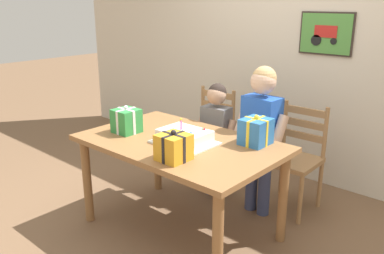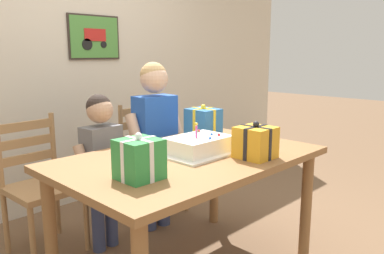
{
  "view_description": "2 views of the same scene",
  "coord_description": "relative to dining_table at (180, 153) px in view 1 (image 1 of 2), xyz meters",
  "views": [
    {
      "loc": [
        1.95,
        -2.08,
        1.77
      ],
      "look_at": [
        0.04,
        0.08,
        0.86
      ],
      "focal_mm": 37.58,
      "sensor_mm": 36.0,
      "label": 1
    },
    {
      "loc": [
        -1.53,
        -1.52,
        1.34
      ],
      "look_at": [
        0.13,
        0.11,
        0.89
      ],
      "focal_mm": 36.03,
      "sensor_mm": 36.0,
      "label": 2
    }
  ],
  "objects": [
    {
      "name": "ground_plane",
      "position": [
        0.0,
        0.0,
        -0.66
      ],
      "size": [
        20.0,
        20.0,
        0.0
      ],
      "primitive_type": "plane",
      "color": "brown"
    },
    {
      "name": "back_wall",
      "position": [
        0.0,
        1.62,
        0.64
      ],
      "size": [
        6.4,
        0.11,
        2.6
      ],
      "color": "beige",
      "rests_on": "ground"
    },
    {
      "name": "dining_table",
      "position": [
        0.0,
        0.0,
        0.0
      ],
      "size": [
        1.51,
        0.95,
        0.76
      ],
      "color": "olive",
      "rests_on": "ground"
    },
    {
      "name": "birthday_cake",
      "position": [
        0.06,
        -0.02,
        0.14
      ],
      "size": [
        0.44,
        0.34,
        0.19
      ],
      "color": "white",
      "rests_on": "dining_table"
    },
    {
      "name": "gift_box_red_large",
      "position": [
        0.46,
        0.32,
        0.19
      ],
      "size": [
        0.19,
        0.22,
        0.23
      ],
      "color": "#286BB7",
      "rests_on": "dining_table"
    },
    {
      "name": "gift_box_beside_cake",
      "position": [
        -0.46,
        -0.13,
        0.19
      ],
      "size": [
        0.19,
        0.19,
        0.23
      ],
      "color": "#2D8E42",
      "rests_on": "dining_table"
    },
    {
      "name": "gift_box_corner_small",
      "position": [
        0.22,
        -0.3,
        0.18
      ],
      "size": [
        0.2,
        0.2,
        0.21
      ],
      "color": "gold",
      "rests_on": "dining_table"
    },
    {
      "name": "chair_left",
      "position": [
        -0.48,
        0.94,
        -0.2
      ],
      "size": [
        0.44,
        0.44,
        0.92
      ],
      "color": "#A87A4C",
      "rests_on": "ground"
    },
    {
      "name": "chair_right",
      "position": [
        0.48,
        0.94,
        -0.2
      ],
      "size": [
        0.43,
        0.43,
        0.92
      ],
      "color": "#A87A4C",
      "rests_on": "ground"
    },
    {
      "name": "child_older",
      "position": [
        0.3,
        0.66,
        0.11
      ],
      "size": [
        0.47,
        0.27,
        1.28
      ],
      "color": "#38426B",
      "rests_on": "ground"
    },
    {
      "name": "child_younger",
      "position": [
        -0.17,
        0.66,
        -0.01
      ],
      "size": [
        0.4,
        0.24,
        1.08
      ],
      "color": "#38426B",
      "rests_on": "ground"
    }
  ]
}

